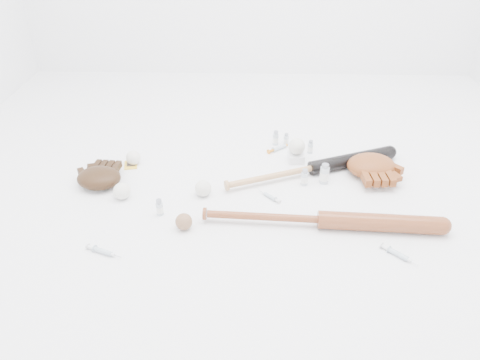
{
  "coord_description": "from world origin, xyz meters",
  "views": [
    {
      "loc": [
        0.01,
        -1.65,
        1.12
      ],
      "look_at": [
        -0.04,
        0.01,
        0.06
      ],
      "focal_mm": 35.0,
      "sensor_mm": 36.0,
      "label": 1
    }
  ],
  "objects_px": {
    "bat_dark": "(313,168)",
    "glove_dark": "(99,178)",
    "pedestal": "(296,157)",
    "bat_wood": "(321,220)"
  },
  "relations": [
    {
      "from": "bat_wood",
      "to": "glove_dark",
      "type": "bearing_deg",
      "value": 167.25
    },
    {
      "from": "bat_dark",
      "to": "pedestal",
      "type": "distance_m",
      "value": 0.13
    },
    {
      "from": "glove_dark",
      "to": "pedestal",
      "type": "relative_size",
      "value": 3.07
    },
    {
      "from": "bat_dark",
      "to": "glove_dark",
      "type": "distance_m",
      "value": 0.95
    },
    {
      "from": "bat_dark",
      "to": "glove_dark",
      "type": "relative_size",
      "value": 3.88
    },
    {
      "from": "bat_wood",
      "to": "glove_dark",
      "type": "distance_m",
      "value": 0.97
    },
    {
      "from": "pedestal",
      "to": "glove_dark",
      "type": "bearing_deg",
      "value": -164.77
    },
    {
      "from": "glove_dark",
      "to": "pedestal",
      "type": "bearing_deg",
      "value": 20.18
    },
    {
      "from": "bat_dark",
      "to": "pedestal",
      "type": "bearing_deg",
      "value": 97.15
    },
    {
      "from": "bat_dark",
      "to": "glove_dark",
      "type": "height_order",
      "value": "glove_dark"
    }
  ]
}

